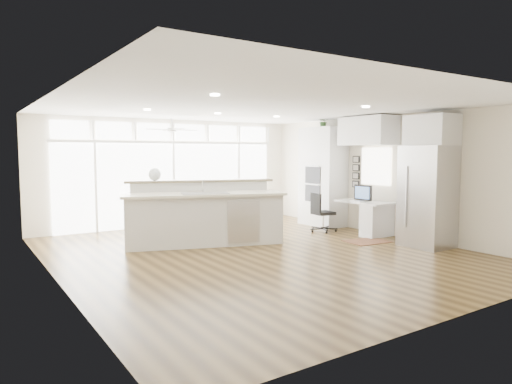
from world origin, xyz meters
TOP-DOWN VIEW (x-y plane):
  - floor at (0.00, 0.00)m, footprint 7.00×8.00m
  - ceiling at (0.00, 0.00)m, footprint 7.00×8.00m
  - wall_back at (0.00, 4.00)m, footprint 7.00×0.04m
  - wall_front at (0.00, -4.00)m, footprint 7.00×0.04m
  - wall_left at (-3.50, 0.00)m, footprint 0.04×8.00m
  - wall_right at (3.50, 0.00)m, footprint 0.04×8.00m
  - glass_wall at (0.00, 3.94)m, footprint 5.80×0.06m
  - transom_row at (0.00, 3.94)m, footprint 5.90×0.06m
  - desk_window at (3.46, 0.30)m, footprint 0.04×0.85m
  - ceiling_fan at (-0.50, 2.80)m, footprint 1.16×1.16m
  - recessed_lights at (0.00, 0.20)m, footprint 3.40×3.00m
  - oven_cabinet at (3.17, 1.80)m, footprint 0.64×1.20m
  - desk_nook at (3.13, 0.30)m, footprint 0.72×1.30m
  - upper_cabinets at (3.17, 0.30)m, footprint 0.64×1.30m
  - refrigerator at (3.11, -1.35)m, footprint 0.76×0.90m
  - fridge_cabinet at (3.17, -1.35)m, footprint 0.64×0.90m
  - framed_photos at (3.46, 0.92)m, footprint 0.06×0.22m
  - kitchen_island at (-0.47, 1.29)m, footprint 3.47×2.19m
  - rug at (2.50, -0.36)m, footprint 0.93×0.71m
  - office_chair at (2.55, 1.07)m, footprint 0.53×0.50m
  - fishbowl at (-1.25, 1.97)m, footprint 0.30×0.30m
  - monitor at (3.05, 0.30)m, footprint 0.12×0.48m
  - keyboard at (2.88, 0.30)m, footprint 0.16×0.37m
  - potted_plant at (3.17, 1.80)m, footprint 0.31×0.34m

SIDE VIEW (x-z plane):
  - floor at x=0.00m, z-range -0.02..0.00m
  - rug at x=2.50m, z-range 0.00..0.01m
  - desk_nook at x=3.13m, z-range 0.00..0.76m
  - office_chair at x=2.55m, z-range 0.00..0.90m
  - kitchen_island at x=-0.47m, z-range 0.00..1.29m
  - keyboard at x=2.88m, z-range 0.76..0.78m
  - monitor at x=3.05m, z-range 0.76..1.15m
  - refrigerator at x=3.11m, z-range 0.00..2.00m
  - glass_wall at x=0.00m, z-range 0.01..2.09m
  - oven_cabinet at x=3.17m, z-range 0.00..2.50m
  - wall_back at x=0.00m, z-range 0.00..2.70m
  - wall_front at x=0.00m, z-range 0.00..2.70m
  - wall_left at x=-3.50m, z-range 0.00..2.70m
  - wall_right at x=3.50m, z-range 0.00..2.70m
  - framed_photos at x=3.46m, z-range 1.00..1.80m
  - fishbowl at x=-1.25m, z-range 1.29..1.55m
  - desk_window at x=3.46m, z-range 1.12..1.98m
  - fridge_cabinet at x=3.17m, z-range 2.00..2.60m
  - upper_cabinets at x=3.17m, z-range 2.03..2.67m
  - transom_row at x=0.00m, z-range 2.18..2.58m
  - ceiling_fan at x=-0.50m, z-range 2.32..2.64m
  - potted_plant at x=3.17m, z-range 2.50..2.74m
  - recessed_lights at x=0.00m, z-range 2.67..2.69m
  - ceiling at x=0.00m, z-range 2.69..2.71m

